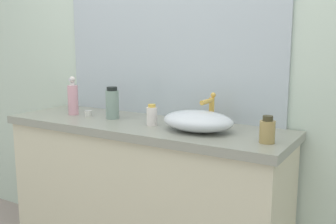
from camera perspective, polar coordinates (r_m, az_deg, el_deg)
bathroom_wall_rear at (r=2.33m, az=2.10°, el=9.16°), size 6.00×0.06×2.60m
vanity_counter at (r=2.31m, az=-3.58°, el=-12.50°), size 1.64×0.50×0.90m
wall_mirror_panel at (r=2.34m, az=-0.25°, el=10.97°), size 1.44×0.01×0.95m
sink_basin at (r=1.97m, az=4.33°, el=-1.31°), size 0.37×0.26×0.10m
faucet at (r=2.08m, az=6.12°, el=0.77°), size 0.03×0.15×0.18m
soap_dispenser at (r=2.47m, az=-13.58°, el=1.95°), size 0.06×0.06×0.23m
lotion_bottle at (r=2.10m, az=-2.35°, el=-0.50°), size 0.06×0.06×0.11m
perfume_bottle at (r=2.30m, az=-8.06°, el=1.23°), size 0.08×0.08×0.19m
spray_can at (r=1.79m, az=14.17°, el=-2.63°), size 0.07×0.07×0.12m
candle_jar at (r=2.41m, az=-11.45°, el=-0.19°), size 0.04×0.04×0.04m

